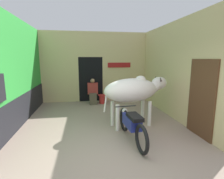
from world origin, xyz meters
TOP-DOWN VIEW (x-y plane):
  - ground_plane at (0.00, 0.00)m, footprint 30.00×30.00m
  - wall_left_shopfront at (-2.55, 2.63)m, footprint 0.25×5.29m
  - wall_back_with_doorway at (-0.07, 5.55)m, footprint 4.92×0.93m
  - wall_right_with_door at (2.55, 2.59)m, footprint 0.22×5.29m
  - cow at (0.94, 1.95)m, footprint 2.14×1.06m
  - motorcycle_near at (0.60, 0.95)m, footprint 0.58×1.92m
  - shopkeeper_seated at (-0.15, 4.70)m, footprint 0.45×0.33m
  - plastic_stool at (0.26, 4.72)m, footprint 0.36×0.36m

SIDE VIEW (x-z plane):
  - ground_plane at x=0.00m, z-range 0.00..0.00m
  - plastic_stool at x=0.26m, z-range 0.02..0.43m
  - motorcycle_near at x=0.60m, z-range 0.05..0.82m
  - shopkeeper_seated at x=-0.15m, z-range 0.02..1.17m
  - cow at x=0.94m, z-range 0.34..1.86m
  - wall_back_with_doorway at x=-0.07m, z-range -0.21..3.04m
  - wall_left_shopfront at x=-2.55m, z-range -0.05..3.20m
  - wall_right_with_door at x=2.55m, z-range -0.02..3.23m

